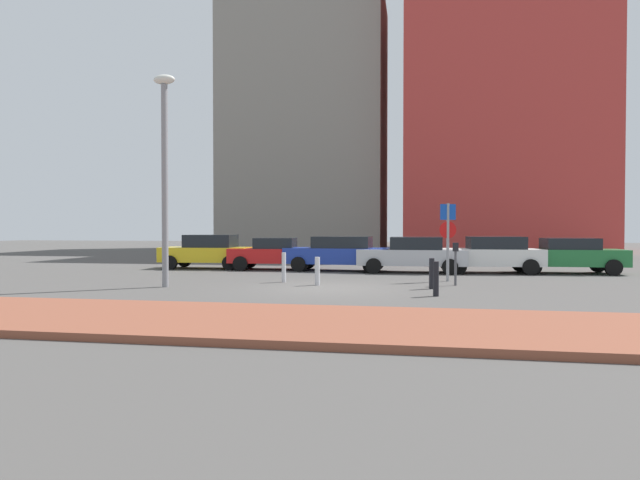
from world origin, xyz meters
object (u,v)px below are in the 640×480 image
Objects in this scene: parked_car_white at (492,254)px; parked_car_green at (567,255)px; parked_car_blue at (339,253)px; traffic_bollard_edge at (432,274)px; traffic_bollard_mid at (317,271)px; parking_meter at (456,258)px; parked_car_red at (275,253)px; parked_car_yellow at (207,251)px; traffic_bollard_near at (284,267)px; parking_sign_post at (448,232)px; street_lamp at (165,162)px; traffic_bollard_far at (436,279)px; parked_car_silver at (413,254)px.

parked_car_white is 0.94× the size of parked_car_green.
parked_car_green is (9.46, 0.29, -0.03)m from parked_car_blue.
traffic_bollard_mid is at bearing 173.28° from traffic_bollard_edge.
parking_meter is 1.45m from traffic_bollard_edge.
parking_meter is (7.55, -5.56, 0.16)m from parked_car_red.
parked_car_yellow is 1.02× the size of parked_car_red.
traffic_bollard_near is 5.10m from traffic_bollard_edge.
parking_sign_post is 2.96× the size of traffic_bollard_mid.
parked_car_blue is 6.01m from parking_sign_post.
parked_car_yellow is 8.98m from traffic_bollard_mid.
street_lamp reaches higher than parked_car_white.
traffic_bollard_edge is (-5.66, -6.78, -0.29)m from parked_car_green.
traffic_bollard_mid is at bearing -145.70° from parked_car_green.
parking_sign_post is (7.38, -4.19, 0.98)m from parked_car_red.
parking_meter reaches higher than traffic_bollard_edge.
parked_car_blue is 4.91× the size of traffic_bollard_far.
parking_sign_post is 5.86m from traffic_bollard_near.
parked_car_white is 4.55× the size of traffic_bollard_mid.
parked_car_yellow is 8.48m from street_lamp.
parked_car_yellow reaches higher than parking_meter.
parked_car_red is 0.90× the size of parked_car_silver.
traffic_bollard_near is at bearing 166.34° from traffic_bollard_edge.
parking_meter is (-1.84, -5.30, 0.10)m from parked_car_white.
traffic_bollard_near is (-10.62, -5.57, -0.25)m from parked_car_green.
parked_car_blue is 4.96× the size of traffic_bollard_edge.
parked_car_silver reaches higher than traffic_bollard_edge.
street_lamp is (-4.49, -7.41, 3.16)m from parked_car_blue.
traffic_bollard_near is at bearing -166.79° from parking_sign_post.
traffic_bollard_mid is (-9.30, -6.35, -0.30)m from parked_car_green.
parked_car_silver is at bearing 42.66° from street_lamp.
parked_car_white is 8.64m from traffic_bollard_far.
parking_meter is (10.78, -5.62, 0.09)m from parked_car_yellow.
traffic_bollard_mid is (3.12, -6.27, -0.28)m from parked_car_red.
parked_car_blue is at bearing 58.82° from street_lamp.
traffic_bollard_far is (0.67, -7.94, -0.30)m from parked_car_silver.
parking_sign_post is 2.91× the size of traffic_bollard_edge.
parked_car_red is 8.42m from street_lamp.
parked_car_white is at bearing 34.05° from street_lamp.
traffic_bollard_mid is at bearing 148.96° from traffic_bollard_far.
parked_car_silver is at bearing 105.62° from parking_meter.
parked_car_silver is at bearing 94.84° from traffic_bollard_far.
parked_car_blue reaches higher than parking_meter.
parked_car_blue reaches higher than parked_car_silver.
parked_car_silver is 6.31m from parked_car_green.
street_lamp is (-13.95, -7.70, 3.19)m from parked_car_green.
parked_car_white is at bearing 34.65° from traffic_bollard_near.
street_lamp reaches higher than traffic_bollard_near.
traffic_bollard_near is 1.53m from traffic_bollard_mid.
parked_car_red is 5.79m from traffic_bollard_near.
parked_car_red is 0.61× the size of street_lamp.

